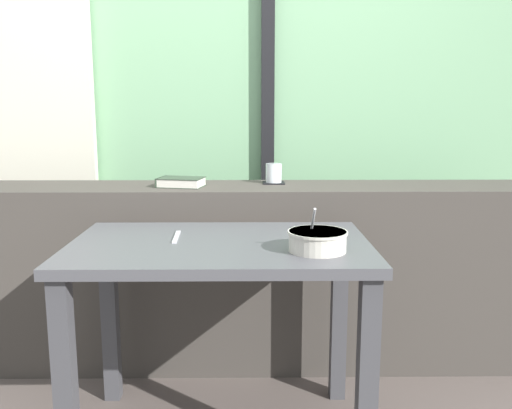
{
  "coord_description": "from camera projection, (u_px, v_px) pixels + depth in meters",
  "views": [
    {
      "loc": [
        0.11,
        -1.88,
        1.18
      ],
      "look_at": [
        0.13,
        0.3,
        0.79
      ],
      "focal_mm": 38.42,
      "sensor_mm": 36.0,
      "label": 1
    }
  ],
  "objects": [
    {
      "name": "juice_glass",
      "position": [
        274.0,
        174.0,
        2.52
      ],
      "size": [
        0.07,
        0.07,
        0.09
      ],
      "color": "white",
      "rests_on": "coaster_square"
    },
    {
      "name": "curtain_left_panel",
      "position": [
        40.0,
        92.0,
        2.91
      ],
      "size": [
        0.56,
        0.06,
        2.5
      ],
      "primitive_type": "cube",
      "color": "beige",
      "rests_on": "ground"
    },
    {
      "name": "window_divider_post",
      "position": [
        268.0,
        83.0,
        2.94
      ],
      "size": [
        0.07,
        0.05,
        2.6
      ],
      "primitive_type": "cube",
      "color": "black",
      "rests_on": "ground"
    },
    {
      "name": "closed_book",
      "position": [
        181.0,
        182.0,
        2.42
      ],
      "size": [
        0.22,
        0.17,
        0.04
      ],
      "color": "#334233",
      "rests_on": "dark_console_ledge"
    },
    {
      "name": "breakfast_table",
      "position": [
        220.0,
        278.0,
        1.88
      ],
      "size": [
        1.02,
        0.64,
        0.72
      ],
      "color": "#414145",
      "rests_on": "ground"
    },
    {
      "name": "outdoor_backdrop",
      "position": [
        230.0,
        65.0,
        2.99
      ],
      "size": [
        4.8,
        0.08,
        2.8
      ],
      "primitive_type": "cube",
      "color": "#7AAD7F",
      "rests_on": "ground"
    },
    {
      "name": "coaster_square",
      "position": [
        274.0,
        183.0,
        2.52
      ],
      "size": [
        0.1,
        0.1,
        0.0
      ],
      "primitive_type": "cube",
      "color": "black",
      "rests_on": "dark_console_ledge"
    },
    {
      "name": "dark_console_ledge",
      "position": [
        226.0,
        274.0,
        2.52
      ],
      "size": [
        2.8,
        0.38,
        0.83
      ],
      "primitive_type": "cube",
      "color": "#423D38",
      "rests_on": "ground"
    },
    {
      "name": "soup_bowl",
      "position": [
        317.0,
        241.0,
        1.74
      ],
      "size": [
        0.19,
        0.19,
        0.14
      ],
      "color": "beige",
      "rests_on": "breakfast_table"
    },
    {
      "name": "fork_utensil",
      "position": [
        176.0,
        237.0,
        1.92
      ],
      "size": [
        0.02,
        0.17,
        0.01
      ],
      "primitive_type": "cube",
      "rotation": [
        0.0,
        0.0,
        0.04
      ],
      "color": "silver",
      "rests_on": "breakfast_table"
    }
  ]
}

